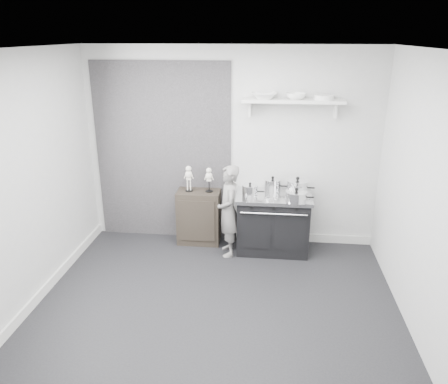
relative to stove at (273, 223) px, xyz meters
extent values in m
plane|color=black|center=(-0.61, -1.48, -0.41)|extent=(4.00, 4.00, 0.00)
cube|color=silver|center=(-0.61, 0.32, 0.94)|extent=(4.00, 0.02, 2.70)
cube|color=silver|center=(-0.61, -3.28, 0.94)|extent=(4.00, 0.02, 2.70)
cube|color=silver|center=(-2.61, -1.48, 0.94)|extent=(0.02, 3.60, 2.70)
cube|color=silver|center=(1.39, -1.48, 0.94)|extent=(0.02, 3.60, 2.70)
cube|color=silver|center=(-0.61, -1.48, 2.29)|extent=(4.00, 3.60, 0.02)
cube|color=black|center=(-1.56, 0.31, 0.84)|extent=(1.90, 0.02, 2.50)
cube|color=silver|center=(0.39, 0.30, -0.35)|extent=(2.00, 0.03, 0.12)
cube|color=silver|center=(-2.59, -1.48, -0.35)|extent=(0.03, 3.60, 0.12)
cube|color=silver|center=(0.19, 0.19, 1.61)|extent=(1.30, 0.26, 0.04)
cube|color=silver|center=(-0.36, 0.26, 1.49)|extent=(0.03, 0.12, 0.20)
cube|color=silver|center=(0.74, 0.26, 1.49)|extent=(0.03, 0.12, 0.20)
cube|color=black|center=(0.00, 0.00, -0.03)|extent=(0.95, 0.57, 0.76)
cube|color=silver|center=(0.00, 0.00, 0.38)|extent=(1.00, 0.61, 0.05)
cube|color=black|center=(-0.23, -0.28, -0.01)|extent=(0.40, 0.02, 0.49)
cube|color=black|center=(0.23, -0.28, -0.01)|extent=(0.40, 0.02, 0.49)
cylinder|color=silver|center=(0.00, -0.31, 0.26)|extent=(0.85, 0.02, 0.02)
cylinder|color=black|center=(-0.28, -0.29, 0.33)|extent=(0.04, 0.03, 0.04)
cylinder|color=black|center=(0.00, -0.29, 0.33)|extent=(0.04, 0.03, 0.04)
cylinder|color=black|center=(0.28, -0.29, 0.33)|extent=(0.04, 0.03, 0.04)
cube|color=black|center=(-1.04, 0.13, -0.02)|extent=(0.59, 0.35, 0.77)
imported|color=slate|center=(-0.59, -0.18, 0.22)|extent=(0.39, 0.51, 1.25)
cylinder|color=silver|center=(-0.32, -0.07, 0.47)|extent=(0.20, 0.20, 0.14)
cylinder|color=silver|center=(-0.32, -0.07, 0.55)|extent=(0.21, 0.21, 0.01)
sphere|color=black|center=(-0.32, -0.07, 0.57)|extent=(0.04, 0.04, 0.04)
cylinder|color=black|center=(-0.18, -0.07, 0.47)|extent=(0.10, 0.02, 0.02)
cylinder|color=silver|center=(-0.03, 0.15, 0.48)|extent=(0.23, 0.23, 0.16)
cylinder|color=silver|center=(-0.03, 0.15, 0.56)|extent=(0.23, 0.23, 0.01)
sphere|color=black|center=(-0.03, 0.15, 0.59)|extent=(0.04, 0.04, 0.04)
cylinder|color=black|center=(0.13, 0.15, 0.48)|extent=(0.10, 0.02, 0.02)
cylinder|color=silver|center=(0.30, 0.10, 0.48)|extent=(0.28, 0.28, 0.17)
cylinder|color=silver|center=(0.30, 0.10, 0.58)|extent=(0.29, 0.29, 0.01)
sphere|color=black|center=(0.30, 0.10, 0.61)|extent=(0.05, 0.05, 0.05)
cylinder|color=black|center=(0.48, 0.10, 0.48)|extent=(0.10, 0.02, 0.02)
cylinder|color=silver|center=(0.28, -0.18, 0.46)|extent=(0.27, 0.27, 0.12)
cylinder|color=silver|center=(0.28, -0.18, 0.52)|extent=(0.28, 0.28, 0.01)
sphere|color=black|center=(0.28, -0.18, 0.56)|extent=(0.05, 0.05, 0.05)
cylinder|color=black|center=(0.45, -0.18, 0.46)|extent=(0.10, 0.02, 0.02)
imported|color=white|center=(-0.18, 0.19, 1.68)|extent=(0.33, 0.33, 0.08)
imported|color=white|center=(0.23, 0.19, 1.67)|extent=(0.25, 0.25, 0.08)
cylinder|color=white|center=(0.57, 0.19, 1.66)|extent=(0.25, 0.25, 0.06)
camera|label=1|loc=(-0.08, -5.47, 2.43)|focal=35.00mm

